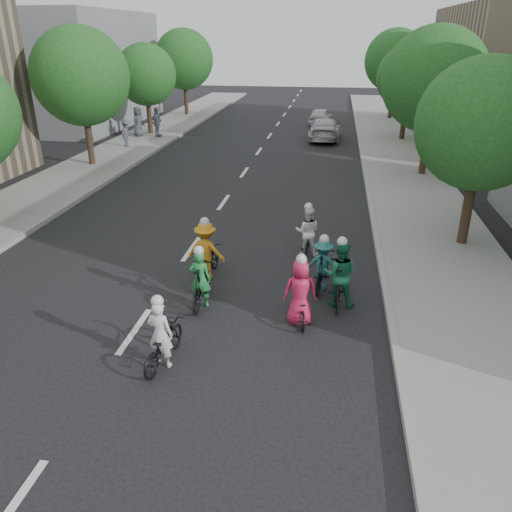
% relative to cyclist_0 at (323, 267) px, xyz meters
% --- Properties ---
extents(ground, '(120.00, 120.00, 0.00)m').
position_rel_cyclist_0_xyz_m(ground, '(-4.32, -2.92, -0.63)').
color(ground, black).
rests_on(ground, ground).
extents(sidewalk_left, '(4.00, 80.00, 0.15)m').
position_rel_cyclist_0_xyz_m(sidewalk_left, '(-12.32, 7.08, -0.55)').
color(sidewalk_left, gray).
rests_on(sidewalk_left, ground).
extents(curb_left, '(0.18, 80.00, 0.18)m').
position_rel_cyclist_0_xyz_m(curb_left, '(-10.37, 7.08, -0.54)').
color(curb_left, '#999993').
rests_on(curb_left, ground).
extents(sidewalk_right, '(4.00, 80.00, 0.15)m').
position_rel_cyclist_0_xyz_m(sidewalk_right, '(3.68, 7.08, -0.55)').
color(sidewalk_right, gray).
rests_on(sidewalk_right, ground).
extents(curb_right, '(0.18, 80.00, 0.18)m').
position_rel_cyclist_0_xyz_m(curb_right, '(1.73, 7.08, -0.54)').
color(curb_right, '#999993').
rests_on(curb_right, ground).
extents(bldg_sw, '(10.00, 14.00, 8.00)m').
position_rel_cyclist_0_xyz_m(bldg_sw, '(-20.32, 25.08, 3.37)').
color(bldg_sw, slate).
rests_on(bldg_sw, ground).
extents(tree_l_3, '(4.80, 4.80, 6.93)m').
position_rel_cyclist_0_xyz_m(tree_l_3, '(-12.52, 12.08, 3.89)').
color(tree_l_3, black).
rests_on(tree_l_3, ground).
extents(tree_l_4, '(4.00, 4.00, 5.97)m').
position_rel_cyclist_0_xyz_m(tree_l_4, '(-12.52, 21.08, 3.34)').
color(tree_l_4, black).
rests_on(tree_l_4, ground).
extents(tree_l_5, '(4.80, 4.80, 6.93)m').
position_rel_cyclist_0_xyz_m(tree_l_5, '(-12.52, 30.08, 3.89)').
color(tree_l_5, black).
rests_on(tree_l_5, ground).
extents(tree_r_0, '(4.00, 4.00, 5.97)m').
position_rel_cyclist_0_xyz_m(tree_r_0, '(4.48, 3.68, 3.34)').
color(tree_r_0, black).
rests_on(tree_r_0, ground).
extents(tree_r_1, '(4.80, 4.80, 6.93)m').
position_rel_cyclist_0_xyz_m(tree_r_1, '(4.48, 12.68, 3.89)').
color(tree_r_1, black).
rests_on(tree_r_1, ground).
extents(tree_r_2, '(4.00, 4.00, 5.97)m').
position_rel_cyclist_0_xyz_m(tree_r_2, '(4.48, 21.68, 3.34)').
color(tree_r_2, black).
rests_on(tree_r_2, ground).
extents(tree_r_3, '(4.80, 4.80, 6.93)m').
position_rel_cyclist_0_xyz_m(tree_r_3, '(4.48, 30.68, 3.89)').
color(tree_r_3, black).
rests_on(tree_r_3, ground).
extents(cyclist_0, '(1.02, 1.81, 1.61)m').
position_rel_cyclist_0_xyz_m(cyclist_0, '(0.00, 0.00, 0.00)').
color(cyclist_0, black).
rests_on(cyclist_0, ground).
extents(cyclist_1, '(0.88, 1.93, 1.90)m').
position_rel_cyclist_0_xyz_m(cyclist_1, '(0.45, -0.83, 0.09)').
color(cyclist_1, black).
rests_on(cyclist_1, ground).
extents(cyclist_2, '(1.17, 1.73, 1.85)m').
position_rel_cyclist_0_xyz_m(cyclist_2, '(-3.31, 0.16, 0.06)').
color(cyclist_2, black).
rests_on(cyclist_2, ground).
extents(cyclist_3, '(0.90, 1.61, 1.83)m').
position_rel_cyclist_0_xyz_m(cyclist_3, '(-0.48, -1.87, 0.02)').
color(cyclist_3, black).
rests_on(cyclist_3, ground).
extents(cyclist_4, '(0.84, 1.80, 1.68)m').
position_rel_cyclist_0_xyz_m(cyclist_4, '(-3.23, -4.01, -0.08)').
color(cyclist_4, black).
rests_on(cyclist_4, ground).
extents(cyclist_5, '(0.57, 1.85, 1.68)m').
position_rel_cyclist_0_xyz_m(cyclist_5, '(-3.06, -1.41, -0.01)').
color(cyclist_5, black).
rests_on(cyclist_5, ground).
extents(cyclist_6, '(0.77, 1.54, 1.73)m').
position_rel_cyclist_0_xyz_m(cyclist_6, '(-0.56, 2.27, -0.01)').
color(cyclist_6, black).
rests_on(cyclist_6, ground).
extents(follow_car_lead, '(2.01, 4.81, 1.39)m').
position_rel_cyclist_0_xyz_m(follow_car_lead, '(-0.57, 21.31, 0.07)').
color(follow_car_lead, '#B3B4B8').
rests_on(follow_car_lead, ground).
extents(follow_car_trail, '(1.91, 3.73, 1.22)m').
position_rel_cyclist_0_xyz_m(follow_car_trail, '(-1.06, 27.58, -0.02)').
color(follow_car_trail, silver).
rests_on(follow_car_trail, ground).
extents(spectator_0, '(0.68, 1.09, 1.62)m').
position_rel_cyclist_0_xyz_m(spectator_0, '(-12.36, 16.56, 0.33)').
color(spectator_0, '#4D4E5A').
rests_on(spectator_0, sidewalk_left).
extents(spectator_1, '(0.63, 1.17, 1.90)m').
position_rel_cyclist_0_xyz_m(spectator_1, '(-11.58, 19.87, 0.47)').
color(spectator_1, '#4D4F5A').
rests_on(spectator_1, sidewalk_left).
extents(spectator_2, '(0.89, 1.08, 1.90)m').
position_rel_cyclist_0_xyz_m(spectator_2, '(-12.89, 19.88, 0.48)').
color(spectator_2, '#44464F').
rests_on(spectator_2, sidewalk_left).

